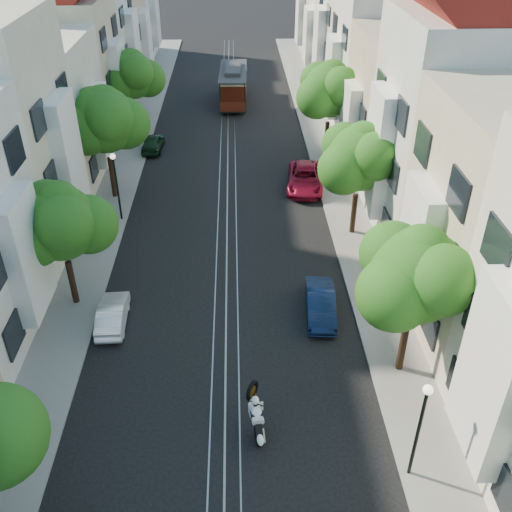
{
  "coord_description": "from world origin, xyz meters",
  "views": [
    {
      "loc": [
        0.63,
        -7.98,
        17.02
      ],
      "look_at": [
        1.46,
        14.48,
        2.2
      ],
      "focal_mm": 40.0,
      "sensor_mm": 36.0,
      "label": 1
    }
  ],
  "objects": [
    {
      "name": "parked_car_e_far",
      "position": [
        5.13,
        25.94,
        0.68
      ],
      "size": [
        2.84,
        5.16,
        1.37
      ],
      "primitive_type": "imported",
      "rotation": [
        0.0,
        0.0,
        -0.12
      ],
      "color": "maroon",
      "rests_on": "ground"
    },
    {
      "name": "parked_car_w_far",
      "position": [
        -5.6,
        32.64,
        0.6
      ],
      "size": [
        1.6,
        3.6,
        1.2
      ],
      "primitive_type": "imported",
      "rotation": [
        0.0,
        0.0,
        3.09
      ],
      "color": "black",
      "rests_on": "ground"
    },
    {
      "name": "lamp_west",
      "position": [
        -6.3,
        22.0,
        2.85
      ],
      "size": [
        0.32,
        0.32,
        4.16
      ],
      "color": "black",
      "rests_on": "ground"
    },
    {
      "name": "tree_e_d",
      "position": [
        7.26,
        30.98,
        4.87
      ],
      "size": [
        5.01,
        4.16,
        6.85
      ],
      "color": "black",
      "rests_on": "ground"
    },
    {
      "name": "rail_left",
      "position": [
        -0.55,
        28.0,
        0.01
      ],
      "size": [
        0.06,
        80.0,
        0.02
      ],
      "primitive_type": "cube",
      "color": "gray",
      "rests_on": "ground"
    },
    {
      "name": "lane_line",
      "position": [
        0.0,
        28.0,
        0.0
      ],
      "size": [
        0.08,
        80.0,
        0.01
      ],
      "primitive_type": "cube",
      "color": "tan",
      "rests_on": "ground"
    },
    {
      "name": "tree_w_d",
      "position": [
        -7.14,
        35.98,
        4.6
      ],
      "size": [
        4.84,
        3.99,
        6.52
      ],
      "color": "black",
      "rests_on": "ground"
    },
    {
      "name": "lamp_east",
      "position": [
        6.3,
        4.0,
        2.85
      ],
      "size": [
        0.32,
        0.32,
        4.16
      ],
      "color": "black",
      "rests_on": "ground"
    },
    {
      "name": "cable_car",
      "position": [
        0.5,
        43.58,
        1.74
      ],
      "size": [
        2.59,
        7.7,
        2.93
      ],
      "rotation": [
        0.0,
        0.0,
        -0.03
      ],
      "color": "black",
      "rests_on": "ground"
    },
    {
      "name": "townhouses_east",
      "position": [
        11.87,
        27.91,
        5.18
      ],
      "size": [
        7.75,
        72.0,
        12.0
      ],
      "color": "beige",
      "rests_on": "ground"
    },
    {
      "name": "parked_car_e_mid",
      "position": [
        4.4,
        12.74,
        0.61
      ],
      "size": [
        1.54,
        3.81,
        1.23
      ],
      "primitive_type": "imported",
      "rotation": [
        0.0,
        0.0,
        -0.06
      ],
      "color": "#0C1B3F",
      "rests_on": "ground"
    },
    {
      "name": "tree_w_b",
      "position": [
        -7.14,
        13.98,
        4.4
      ],
      "size": [
        4.72,
        3.87,
        6.27
      ],
      "color": "black",
      "rests_on": "ground"
    },
    {
      "name": "sidewalk_west",
      "position": [
        -7.25,
        28.0,
        0.06
      ],
      "size": [
        2.5,
        80.0,
        0.12
      ],
      "primitive_type": "cube",
      "color": "gray",
      "rests_on": "ground"
    },
    {
      "name": "ground",
      "position": [
        0.0,
        28.0,
        0.0
      ],
      "size": [
        200.0,
        200.0,
        0.0
      ],
      "primitive_type": "plane",
      "color": "black",
      "rests_on": "ground"
    },
    {
      "name": "tree_e_c",
      "position": [
        7.26,
        19.98,
        4.6
      ],
      "size": [
        4.84,
        3.99,
        6.52
      ],
      "color": "black",
      "rests_on": "ground"
    },
    {
      "name": "sportbike_rider",
      "position": [
        1.14,
        6.05,
        0.96
      ],
      "size": [
        0.68,
        2.15,
        1.79
      ],
      "rotation": [
        0.0,
        0.0,
        0.13
      ],
      "color": "black",
      "rests_on": "ground"
    },
    {
      "name": "parked_car_w_mid",
      "position": [
        -5.15,
        12.43,
        0.56
      ],
      "size": [
        1.32,
        3.43,
        1.12
      ],
      "primitive_type": "imported",
      "rotation": [
        0.0,
        0.0,
        3.18
      ],
      "color": "white",
      "rests_on": "ground"
    },
    {
      "name": "sidewalk_east",
      "position": [
        7.25,
        28.0,
        0.06
      ],
      "size": [
        2.5,
        80.0,
        0.12
      ],
      "primitive_type": "cube",
      "color": "gray",
      "rests_on": "ground"
    },
    {
      "name": "tree_e_b",
      "position": [
        7.26,
        8.98,
        4.73
      ],
      "size": [
        4.93,
        4.08,
        6.68
      ],
      "color": "black",
      "rests_on": "ground"
    },
    {
      "name": "rail_right",
      "position": [
        0.55,
        28.0,
        0.01
      ],
      "size": [
        0.06,
        80.0,
        0.02
      ],
      "primitive_type": "cube",
      "color": "gray",
      "rests_on": "ground"
    },
    {
      "name": "rail_slot",
      "position": [
        0.0,
        28.0,
        0.01
      ],
      "size": [
        0.06,
        80.0,
        0.02
      ],
      "primitive_type": "cube",
      "color": "gray",
      "rests_on": "ground"
    },
    {
      "name": "tree_w_c",
      "position": [
        -7.14,
        24.98,
        5.07
      ],
      "size": [
        5.13,
        4.28,
        7.09
      ],
      "color": "black",
      "rests_on": "ground"
    },
    {
      "name": "townhouses_west",
      "position": [
        -11.87,
        27.91,
        5.08
      ],
      "size": [
        7.75,
        72.0,
        11.76
      ],
      "color": "silver",
      "rests_on": "ground"
    }
  ]
}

